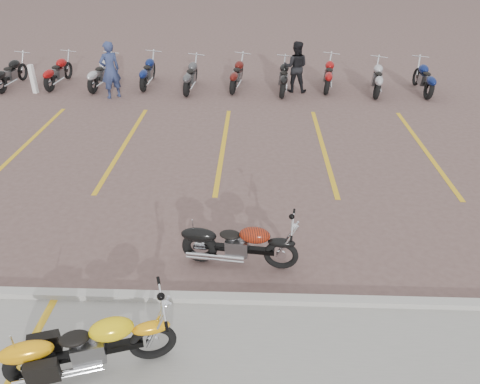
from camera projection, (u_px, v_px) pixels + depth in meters
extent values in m
plane|color=brown|center=(210.00, 230.00, 9.21)|extent=(100.00, 100.00, 0.00)
cube|color=#ADAAA3|center=(198.00, 298.00, 7.45)|extent=(60.00, 0.18, 0.12)
torus|color=black|center=(153.00, 342.00, 6.33)|extent=(0.65, 0.30, 0.64)
torus|color=black|center=(32.00, 366.00, 5.98)|extent=(0.70, 0.36, 0.68)
cube|color=black|center=(93.00, 350.00, 6.13)|extent=(1.27, 0.50, 0.10)
cube|color=slate|center=(89.00, 348.00, 6.09)|extent=(0.49, 0.41, 0.34)
ellipsoid|color=yellow|center=(111.00, 327.00, 6.02)|extent=(0.64, 0.47, 0.30)
ellipsoid|color=black|center=(75.00, 336.00, 5.93)|extent=(0.45, 0.36, 0.12)
torus|color=black|center=(281.00, 255.00, 8.03)|extent=(0.61, 0.17, 0.60)
torus|color=black|center=(200.00, 247.00, 8.22)|extent=(0.65, 0.23, 0.64)
cube|color=black|center=(240.00, 249.00, 8.10)|extent=(1.20, 0.26, 0.09)
cube|color=slate|center=(237.00, 246.00, 8.07)|extent=(0.42, 0.32, 0.31)
ellipsoid|color=black|center=(255.00, 234.00, 7.90)|extent=(0.57, 0.36, 0.28)
ellipsoid|color=black|center=(230.00, 234.00, 7.97)|extent=(0.39, 0.28, 0.11)
imported|color=navy|center=(110.00, 70.00, 15.77)|extent=(0.83, 0.79, 1.91)
imported|color=black|center=(296.00, 67.00, 16.39)|extent=(0.95, 0.79, 1.76)
cube|color=white|center=(33.00, 79.00, 16.43)|extent=(0.17, 0.17, 1.00)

